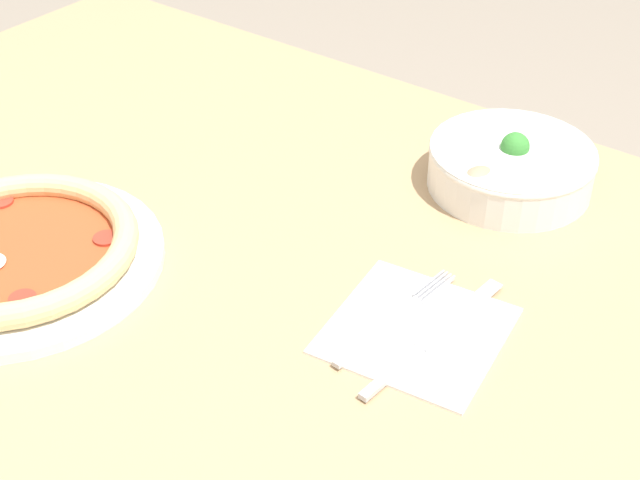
# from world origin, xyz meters

# --- Properties ---
(dining_table) EXTENTS (1.32, 0.87, 0.77)m
(dining_table) POSITION_xyz_m (0.00, 0.00, 0.66)
(dining_table) COLOR tan
(dining_table) RESTS_ON ground_plane
(pizza) EXTENTS (0.29, 0.29, 0.04)m
(pizza) POSITION_xyz_m (-0.17, -0.14, 0.79)
(pizza) COLOR white
(pizza) RESTS_ON dining_table
(bowl) EXTENTS (0.19, 0.19, 0.07)m
(bowl) POSITION_xyz_m (0.16, 0.28, 0.80)
(bowl) COLOR white
(bowl) RESTS_ON dining_table
(napkin) EXTENTS (0.17, 0.17, 0.00)m
(napkin) POSITION_xyz_m (0.21, 0.01, 0.77)
(napkin) COLOR white
(napkin) RESTS_ON dining_table
(fork) EXTENTS (0.03, 0.17, 0.00)m
(fork) POSITION_xyz_m (0.19, 0.01, 0.77)
(fork) COLOR silver
(fork) RESTS_ON napkin
(knife) EXTENTS (0.03, 0.21, 0.01)m
(knife) POSITION_xyz_m (0.23, 0.00, 0.77)
(knife) COLOR silver
(knife) RESTS_ON napkin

